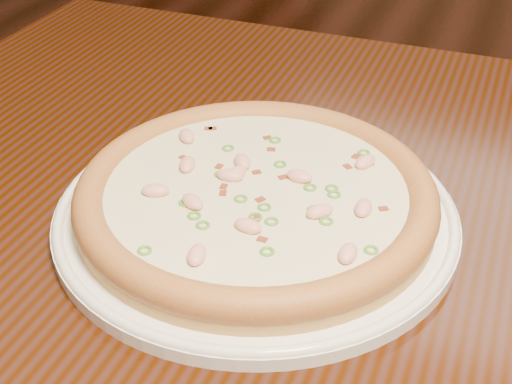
% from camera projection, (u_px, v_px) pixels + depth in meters
% --- Properties ---
extents(ground, '(9.00, 9.00, 0.00)m').
position_uv_depth(ground, '(264.00, 335.00, 1.55)').
color(ground, black).
extents(hero_table, '(1.20, 0.80, 0.75)m').
position_uv_depth(hero_table, '(389.00, 299.00, 0.70)').
color(hero_table, black).
rests_on(hero_table, ground).
extents(plate, '(0.36, 0.36, 0.02)m').
position_uv_depth(plate, '(256.00, 212.00, 0.63)').
color(plate, white).
rests_on(plate, hero_table).
extents(pizza, '(0.32, 0.32, 0.03)m').
position_uv_depth(pizza, '(256.00, 195.00, 0.62)').
color(pizza, tan).
rests_on(pizza, plate).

